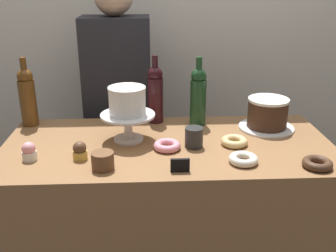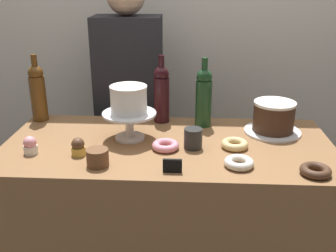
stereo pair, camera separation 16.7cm
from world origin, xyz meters
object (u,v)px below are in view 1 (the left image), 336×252
at_px(wine_bottle_amber, 27,96).
at_px(donut_chocolate, 317,163).
at_px(chocolate_round_cake, 268,113).
at_px(donut_sugar, 243,159).
at_px(wine_bottle_dark_red, 155,93).
at_px(cupcake_chocolate, 80,151).
at_px(cookie_stack, 103,161).
at_px(barista_figure, 119,119).
at_px(donut_glazed, 234,141).
at_px(wine_bottle_green, 198,95).
at_px(price_sign_chalkboard, 180,165).
at_px(white_layer_cake, 127,101).
at_px(cupcake_strawberry, 29,152).
at_px(coffee_cup_ceramic, 194,137).
at_px(cake_stand_pedestal, 128,122).
at_px(donut_pink, 167,146).

xyz_separation_m(wine_bottle_amber, donut_chocolate, (1.19, -0.51, -0.13)).
relative_size(chocolate_round_cake, donut_sugar, 1.66).
xyz_separation_m(wine_bottle_dark_red, cupcake_chocolate, (-0.30, -0.41, -0.11)).
bearing_deg(cookie_stack, barista_figure, 89.62).
relative_size(donut_glazed, donut_sugar, 1.00).
height_order(wine_bottle_dark_red, wine_bottle_green, same).
xyz_separation_m(donut_chocolate, price_sign_chalkboard, (-0.52, -0.01, 0.01)).
relative_size(white_layer_cake, cookie_stack, 1.88).
distance_m(white_layer_cake, wine_bottle_amber, 0.52).
height_order(wine_bottle_amber, donut_sugar, wine_bottle_amber).
xyz_separation_m(donut_chocolate, donut_glazed, (-0.27, 0.22, 0.00)).
distance_m(wine_bottle_dark_red, donut_sugar, 0.59).
bearing_deg(cookie_stack, cupcake_strawberry, 162.95).
bearing_deg(donut_chocolate, coffee_cup_ceramic, 154.26).
bearing_deg(wine_bottle_green, donut_sugar, -73.81).
height_order(cake_stand_pedestal, wine_bottle_amber, wine_bottle_amber).
distance_m(cupcake_chocolate, price_sign_chalkboard, 0.40).
distance_m(cake_stand_pedestal, price_sign_chalkboard, 0.37).
xyz_separation_m(chocolate_round_cake, coffee_cup_ceramic, (-0.36, -0.19, -0.04)).
bearing_deg(cupcake_chocolate, cake_stand_pedestal, 45.10).
relative_size(cookie_stack, price_sign_chalkboard, 1.20).
height_order(cake_stand_pedestal, chocolate_round_cake, chocolate_round_cake).
bearing_deg(cookie_stack, coffee_cup_ceramic, 27.07).
distance_m(wine_bottle_amber, barista_figure, 0.55).
relative_size(donut_glazed, donut_pink, 1.00).
relative_size(wine_bottle_dark_red, cookie_stack, 3.87).
bearing_deg(barista_figure, price_sign_chalkboard, -71.28).
bearing_deg(wine_bottle_dark_red, price_sign_chalkboard, -81.76).
bearing_deg(donut_glazed, donut_pink, -173.94).
bearing_deg(cookie_stack, wine_bottle_dark_red, 67.38).
height_order(donut_chocolate, coffee_cup_ceramic, coffee_cup_ceramic).
height_order(donut_chocolate, cookie_stack, cookie_stack).
height_order(cupcake_strawberry, cupcake_chocolate, same).
bearing_deg(donut_glazed, price_sign_chalkboard, -136.88).
xyz_separation_m(cake_stand_pedestal, donut_glazed, (0.45, -0.07, -0.07)).
xyz_separation_m(cupcake_strawberry, donut_sugar, (0.82, -0.07, -0.02)).
relative_size(donut_glazed, price_sign_chalkboard, 1.60).
bearing_deg(cupcake_chocolate, price_sign_chalkboard, -18.25).
xyz_separation_m(cake_stand_pedestal, price_sign_chalkboard, (0.20, -0.31, -0.06)).
xyz_separation_m(cupcake_chocolate, donut_glazed, (0.63, 0.11, -0.02)).
xyz_separation_m(cupcake_chocolate, coffee_cup_ceramic, (0.46, 0.10, 0.01)).
xyz_separation_m(cake_stand_pedestal, donut_pink, (0.16, -0.10, -0.07)).
bearing_deg(price_sign_chalkboard, wine_bottle_dark_red, 98.24).
xyz_separation_m(wine_bottle_amber, cupcake_chocolate, (0.30, -0.40, -0.11)).
distance_m(cookie_stack, price_sign_chalkboard, 0.29).
distance_m(cake_stand_pedestal, coffee_cup_ceramic, 0.29).
relative_size(cookie_stack, barista_figure, 0.05).
bearing_deg(wine_bottle_amber, chocolate_round_cake, -5.43).
distance_m(wine_bottle_dark_red, coffee_cup_ceramic, 0.36).
distance_m(donut_pink, barista_figure, 0.67).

